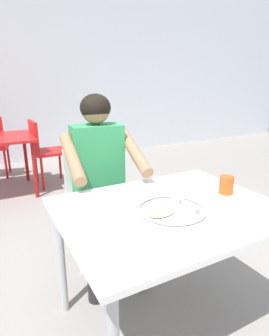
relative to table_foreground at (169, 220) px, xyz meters
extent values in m
cube|color=gray|center=(0.06, 0.02, -0.67)|extent=(12.00, 12.00, 0.05)
cube|color=silver|center=(0.06, 4.05, 1.05)|extent=(12.00, 0.12, 3.40)
cube|color=white|center=(0.00, 0.00, 0.06)|extent=(1.09, 0.85, 0.03)
cylinder|color=#B2B2B7|center=(-0.48, 0.37, -0.30)|extent=(0.04, 0.04, 0.69)
cylinder|color=#B2B2B7|center=(0.48, 0.37, -0.30)|extent=(0.04, 0.04, 0.69)
cylinder|color=#B7BABF|center=(-0.02, -0.05, 0.08)|extent=(0.33, 0.33, 0.01)
torus|color=#B7BABF|center=(-0.02, -0.05, 0.09)|extent=(0.33, 0.33, 0.01)
cylinder|color=#B2B5BA|center=(0.05, -0.11, 0.09)|extent=(0.06, 0.06, 0.03)
cylinder|color=#9E4714|center=(0.05, -0.11, 0.10)|extent=(0.05, 0.05, 0.01)
cylinder|color=#B2B5BA|center=(0.05, 0.02, 0.09)|extent=(0.06, 0.06, 0.03)
cylinder|color=maroon|center=(0.05, 0.02, 0.10)|extent=(0.05, 0.05, 0.01)
ellipsoid|color=#DBB77A|center=(-0.08, -0.05, 0.09)|extent=(0.18, 0.14, 0.01)
ellipsoid|color=tan|center=(-0.08, -0.03, 0.09)|extent=(0.12, 0.08, 0.01)
cylinder|color=#D84C19|center=(0.39, 0.00, 0.12)|extent=(0.08, 0.08, 0.10)
cylinder|color=#593319|center=(0.39, 0.00, 0.16)|extent=(0.07, 0.07, 0.02)
cube|color=silver|center=(-0.10, 0.79, -0.21)|extent=(0.45, 0.43, 0.04)
cube|color=silver|center=(-0.08, 0.97, 0.00)|extent=(0.40, 0.07, 0.39)
cylinder|color=silver|center=(0.05, 0.62, -0.44)|extent=(0.03, 0.03, 0.43)
cylinder|color=silver|center=(-0.28, 0.65, -0.44)|extent=(0.03, 0.03, 0.43)
cylinder|color=silver|center=(0.08, 0.93, -0.44)|extent=(0.03, 0.03, 0.43)
cylinder|color=silver|center=(-0.25, 0.96, -0.44)|extent=(0.03, 0.03, 0.43)
cylinder|color=#242424|center=(0.01, 0.33, -0.42)|extent=(0.10, 0.10, 0.46)
cylinder|color=#242424|center=(0.03, 0.52, -0.15)|extent=(0.16, 0.41, 0.12)
cylinder|color=#242424|center=(-0.29, 0.36, -0.42)|extent=(0.10, 0.10, 0.46)
cylinder|color=#242424|center=(-0.27, 0.55, -0.15)|extent=(0.16, 0.41, 0.12)
cube|color=#339959|center=(-0.10, 0.74, 0.13)|extent=(0.36, 0.23, 0.55)
cylinder|color=#996B4C|center=(0.09, 0.54, 0.24)|extent=(0.12, 0.46, 0.25)
cylinder|color=#996B4C|center=(-0.32, 0.58, 0.24)|extent=(0.12, 0.46, 0.25)
sphere|color=#996B4C|center=(-0.10, 0.74, 0.50)|extent=(0.19, 0.19, 0.19)
ellipsoid|color=black|center=(-0.10, 0.74, 0.52)|extent=(0.21, 0.20, 0.18)
cylinder|color=#A31414|center=(-0.30, 2.27, -0.31)|extent=(0.04, 0.04, 0.67)
cylinder|color=#A31414|center=(-0.30, 2.96, -0.31)|extent=(0.04, 0.04, 0.67)
cube|color=red|center=(-0.03, 2.65, -0.20)|extent=(0.42, 0.43, 0.04)
cube|color=red|center=(-0.22, 2.64, 0.01)|extent=(0.05, 0.40, 0.40)
cylinder|color=red|center=(0.13, 2.82, -0.43)|extent=(0.03, 0.03, 0.43)
cylinder|color=red|center=(0.14, 2.49, -0.43)|extent=(0.03, 0.03, 0.43)
cylinder|color=red|center=(-0.20, 2.81, -0.43)|extent=(0.03, 0.03, 0.43)
cylinder|color=red|center=(-0.18, 2.48, -0.43)|extent=(0.03, 0.03, 0.43)
cylinder|color=red|center=(-0.48, 3.48, -0.44)|extent=(0.03, 0.03, 0.41)
cylinder|color=red|center=(-0.55, 3.18, -0.44)|extent=(0.03, 0.03, 0.41)
camera|label=1|loc=(-0.79, -1.08, 0.69)|focal=30.65mm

